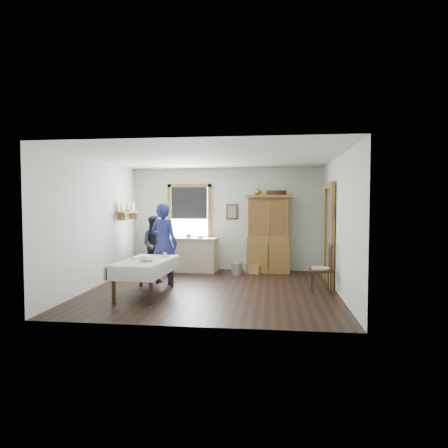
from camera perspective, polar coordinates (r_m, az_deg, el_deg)
The scene contains 20 objects.
room at distance 8.14m, azimuth -1.62°, elevation -0.00°, with size 5.01×5.01×2.70m.
window at distance 10.74m, azimuth -4.96°, elevation 2.16°, with size 1.18×0.07×1.48m.
doorway at distance 9.00m, azimuth 14.87°, elevation -1.01°, with size 0.09×1.14×2.22m.
wall_shelf at distance 10.23m, azimuth -13.57°, elevation 1.78°, with size 0.24×1.00×0.44m.
framed_picture at distance 10.56m, azimuth 1.16°, elevation 1.77°, with size 0.30×0.04×0.40m, color #351E12.
rug_beater at distance 8.44m, azimuth 15.39°, elevation 2.51°, with size 0.27×0.27×0.01m, color black.
work_counter at distance 10.47m, azimuth -5.14°, elevation -4.34°, with size 1.54×0.58×0.88m, color #C9B78C.
china_hutch at distance 10.26m, azimuth 6.36°, elevation -1.41°, with size 1.16×0.55×1.98m, color olive.
dining_table at distance 7.94m, azimuth -11.16°, elevation -7.49°, with size 0.89×1.69×0.68m, color silver.
spindle_chair at distance 8.21m, azimuth 13.71°, elevation -6.10°, with size 0.45×0.45×0.98m, color #351E12.
pail at distance 9.93m, azimuth 1.89°, elevation -6.41°, with size 0.28×0.28×0.30m, color #9C9FA4.
wicker_basket at distance 10.22m, azimuth 4.25°, elevation -6.38°, with size 0.38×0.27×0.22m, color tan.
woman_blue at distance 8.89m, azimuth -8.59°, elevation -3.19°, with size 0.60×0.39×1.64m, color navy.
figure_dark at distance 10.14m, azimuth -9.75°, elevation -3.27°, with size 0.66×0.51×1.35m, color black.
table_cup_a at distance 7.66m, azimuth -11.63°, elevation -4.94°, with size 0.13×0.13×0.10m, color silver.
table_cup_b at distance 8.32m, azimuth -8.45°, elevation -4.33°, with size 0.09×0.09×0.09m, color silver.
table_bowl at distance 7.70m, azimuth -10.78°, elevation -5.04°, with size 0.24×0.24×0.06m, color silver.
counter_book at distance 10.53m, azimuth -8.47°, elevation -1.85°, with size 0.16×0.21×0.02m, color #806855.
counter_bowl at distance 10.23m, azimuth -3.41°, elevation -1.86°, with size 0.18×0.18×0.06m, color silver.
shelf_bowl at distance 10.24m, azimuth -13.55°, elevation 1.91°, with size 0.22×0.22×0.05m, color silver.
Camera 1 is at (1.21, -8.04, 1.78)m, focal length 32.00 mm.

